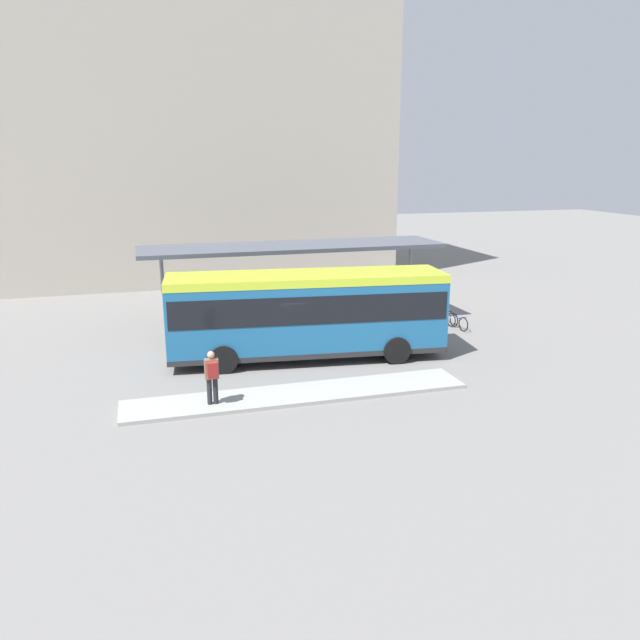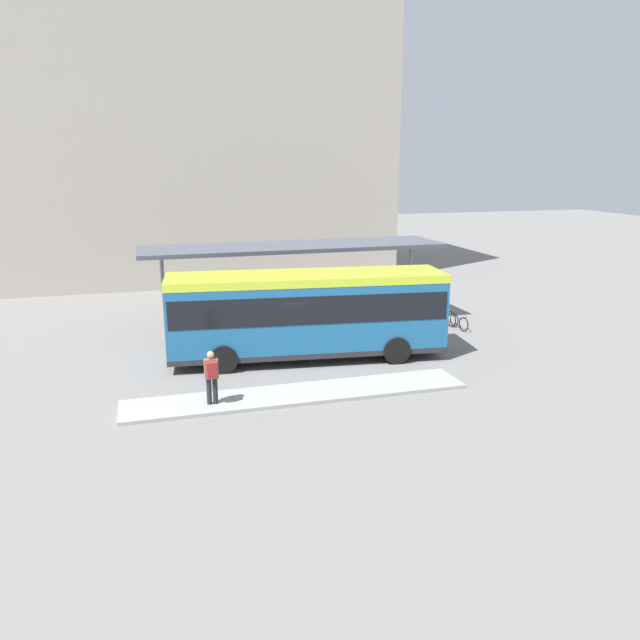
% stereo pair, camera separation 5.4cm
% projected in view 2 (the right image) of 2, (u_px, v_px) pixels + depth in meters
% --- Properties ---
extents(ground_plane, '(120.00, 120.00, 0.00)m').
position_uv_depth(ground_plane, '(307.00, 358.00, 24.05)').
color(ground_plane, slate).
extents(curb_island, '(11.16, 1.80, 0.12)m').
position_uv_depth(curb_island, '(298.00, 394.00, 20.20)').
color(curb_island, '#9E9E99').
rests_on(curb_island, ground_plane).
extents(city_bus, '(10.59, 3.62, 3.31)m').
position_uv_depth(city_bus, '(307.00, 310.00, 23.57)').
color(city_bus, '#1E6093').
rests_on(city_bus, ground_plane).
extents(pedestrian_waiting, '(0.42, 0.43, 1.70)m').
position_uv_depth(pedestrian_waiting, '(212.00, 374.00, 18.98)').
color(pedestrian_waiting, '#232328').
rests_on(pedestrian_waiting, curb_island).
extents(bicycle_blue, '(0.48, 1.51, 0.66)m').
position_uv_depth(bicycle_blue, '(457.00, 322.00, 28.12)').
color(bicycle_blue, black).
rests_on(bicycle_blue, ground_plane).
extents(bicycle_white, '(0.48, 1.52, 0.66)m').
position_uv_depth(bicycle_white, '(449.00, 317.00, 28.92)').
color(bicycle_white, black).
rests_on(bicycle_white, ground_plane).
extents(bicycle_red, '(0.48, 1.57, 0.68)m').
position_uv_depth(bicycle_red, '(434.00, 313.00, 29.63)').
color(bicycle_red, black).
rests_on(bicycle_red, ground_plane).
extents(station_shelter, '(13.70, 3.40, 3.70)m').
position_uv_depth(station_shelter, '(293.00, 247.00, 28.25)').
color(station_shelter, '#4C515B').
rests_on(station_shelter, ground_plane).
extents(potted_planter_near_shelter, '(0.73, 0.73, 1.15)m').
position_uv_depth(potted_planter_near_shelter, '(343.00, 321.00, 27.21)').
color(potted_planter_near_shelter, slate).
rests_on(potted_planter_near_shelter, ground_plane).
extents(station_building, '(29.23, 11.15, 19.44)m').
position_uv_depth(station_building, '(152.00, 122.00, 39.37)').
color(station_building, '#B2A899').
rests_on(station_building, ground_plane).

